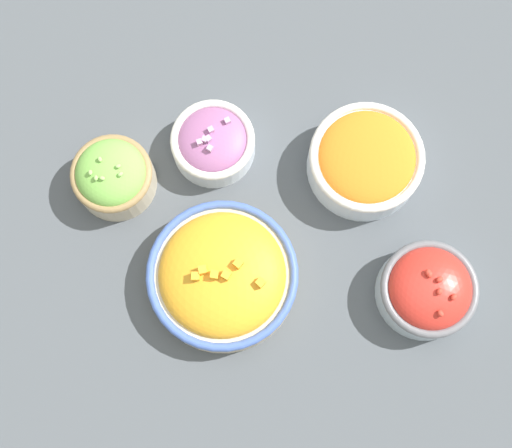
% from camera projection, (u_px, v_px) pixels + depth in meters
% --- Properties ---
extents(ground_plane, '(3.00, 3.00, 0.00)m').
position_uv_depth(ground_plane, '(256.00, 229.00, 1.04)').
color(ground_plane, '#4C5156').
extents(bowl_squash, '(0.21, 0.21, 0.08)m').
position_uv_depth(bowl_squash, '(222.00, 275.00, 0.99)').
color(bowl_squash, beige).
rests_on(bowl_squash, ground_plane).
extents(bowl_carrots, '(0.17, 0.17, 0.07)m').
position_uv_depth(bowl_carrots, '(366.00, 160.00, 1.03)').
color(bowl_carrots, silver).
rests_on(bowl_carrots, ground_plane).
extents(bowl_cherry_tomatoes, '(0.14, 0.14, 0.08)m').
position_uv_depth(bowl_cherry_tomatoes, '(428.00, 290.00, 0.99)').
color(bowl_cherry_tomatoes, '#B2C1CC').
rests_on(bowl_cherry_tomatoes, ground_plane).
extents(bowl_lettuce, '(0.12, 0.12, 0.08)m').
position_uv_depth(bowl_lettuce, '(113.00, 176.00, 1.02)').
color(bowl_lettuce, beige).
rests_on(bowl_lettuce, ground_plane).
extents(bowl_red_onion, '(0.12, 0.12, 0.07)m').
position_uv_depth(bowl_red_onion, '(213.00, 142.00, 1.04)').
color(bowl_red_onion, silver).
rests_on(bowl_red_onion, ground_plane).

